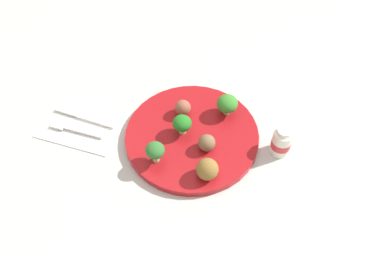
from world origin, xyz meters
name	(u,v)px	position (x,y,z in m)	size (l,w,h in m)	color
ground_plane	(192,138)	(0.00, 0.00, 0.00)	(4.00, 4.00, 0.00)	#B2B2AD
plate	(192,136)	(0.00, 0.00, 0.01)	(0.28, 0.28, 0.02)	maroon
broccoli_floret_back_right	(182,124)	(0.02, 0.00, 0.04)	(0.04, 0.04, 0.04)	#96D07B
broccoli_floret_front_left	(155,151)	(0.05, 0.08, 0.05)	(0.04, 0.04, 0.05)	#99D084
broccoli_floret_far_rim	(227,104)	(-0.06, -0.08, 0.04)	(0.05, 0.05, 0.05)	#97BE6F
meatball_front_left	(207,143)	(-0.04, 0.03, 0.03)	(0.04, 0.04, 0.04)	brown
meatball_back_left	(183,108)	(0.03, -0.05, 0.03)	(0.03, 0.03, 0.03)	brown
meatball_far_rim	(207,169)	(-0.05, 0.09, 0.04)	(0.04, 0.04, 0.04)	brown
napkin	(82,125)	(0.24, 0.03, 0.00)	(0.17, 0.12, 0.01)	white
fork	(74,129)	(0.25, 0.04, 0.01)	(0.12, 0.02, 0.01)	silver
knife	(82,116)	(0.25, 0.01, 0.01)	(0.15, 0.03, 0.01)	white
yogurt_bottle	(281,142)	(-0.18, -0.01, 0.03)	(0.04, 0.04, 0.07)	white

